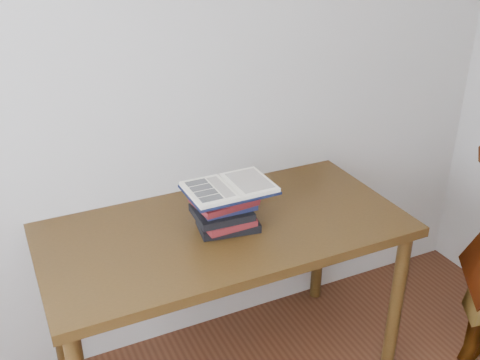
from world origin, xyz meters
TOP-DOWN VIEW (x-y plane):
  - desk at (0.12, 1.38)m, footprint 1.50×0.75m
  - book_stack at (0.11, 1.35)m, footprint 0.27×0.21m
  - open_book at (0.12, 1.34)m, footprint 0.34×0.24m

SIDE VIEW (x-z plane):
  - desk at x=0.12m, z-range 0.31..1.11m
  - book_stack at x=0.11m, z-range 0.80..0.98m
  - open_book at x=0.12m, z-range 0.98..1.01m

